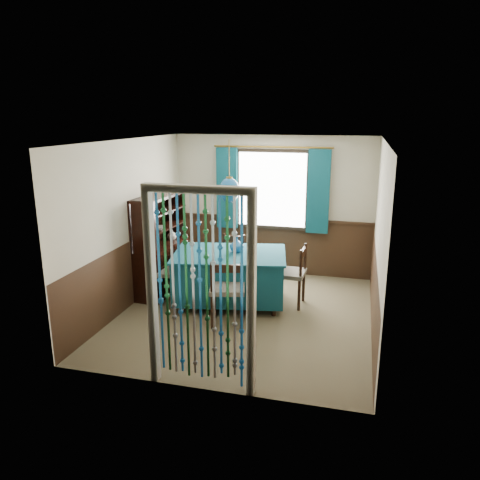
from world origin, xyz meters
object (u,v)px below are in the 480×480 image
(chair_left, at_px, (165,272))
(pendant_lamp, at_px, (229,190))
(chair_near, at_px, (227,290))
(bowl_shelf, at_px, (158,228))
(vase_table, at_px, (237,245))
(sideboard, at_px, (161,258))
(chair_right, at_px, (292,274))
(chair_far, at_px, (232,259))
(dining_table, at_px, (230,275))
(vase_sideboard, at_px, (172,234))

(chair_left, relative_size, pendant_lamp, 0.99)
(chair_near, bearing_deg, bowl_shelf, 136.52)
(chair_near, bearing_deg, chair_left, 139.93)
(chair_left, distance_m, vase_table, 1.19)
(chair_near, distance_m, pendant_lamp, 1.48)
(sideboard, bearing_deg, bowl_shelf, -70.05)
(bowl_shelf, bearing_deg, vase_table, 3.16)
(chair_right, bearing_deg, chair_left, 103.07)
(sideboard, xyz_separation_m, vase_table, (1.32, -0.13, 0.35))
(pendant_lamp, bearing_deg, chair_far, 103.62)
(dining_table, height_order, chair_left, chair_left)
(chair_near, height_order, chair_left, chair_near)
(bowl_shelf, xyz_separation_m, vase_sideboard, (0.00, 0.54, -0.23))
(dining_table, xyz_separation_m, vase_table, (0.09, 0.09, 0.45))
(bowl_shelf, relative_size, vase_sideboard, 1.23)
(dining_table, height_order, chair_right, chair_right)
(pendant_lamp, bearing_deg, chair_right, 11.19)
(vase_table, bearing_deg, chair_near, -83.94)
(chair_far, distance_m, vase_sideboard, 1.10)
(chair_left, bearing_deg, vase_table, 95.33)
(dining_table, xyz_separation_m, pendant_lamp, (0.00, 0.00, 1.31))
(vase_sideboard, bearing_deg, dining_table, -25.69)
(bowl_shelf, bearing_deg, vase_sideboard, 90.00)
(chair_far, height_order, chair_left, chair_left)
(vase_table, xyz_separation_m, vase_sideboard, (-1.26, 0.47, -0.02))
(chair_right, height_order, vase_table, vase_table)
(dining_table, relative_size, bowl_shelf, 8.17)
(chair_near, relative_size, chair_left, 1.06)
(bowl_shelf, bearing_deg, chair_far, 37.02)
(chair_far, bearing_deg, dining_table, 104.19)
(chair_left, height_order, pendant_lamp, pendant_lamp)
(chair_near, bearing_deg, sideboard, 131.56)
(chair_near, height_order, pendant_lamp, pendant_lamp)
(chair_right, bearing_deg, chair_near, 143.55)
(vase_sideboard, bearing_deg, sideboard, -99.96)
(vase_sideboard, bearing_deg, bowl_shelf, -90.00)
(chair_near, distance_m, vase_sideboard, 1.92)
(dining_table, bearing_deg, chair_left, 179.05)
(dining_table, bearing_deg, vase_sideboard, 143.77)
(sideboard, xyz_separation_m, vase_sideboard, (0.06, 0.34, 0.33))
(chair_left, relative_size, vase_table, 4.37)
(chair_right, xyz_separation_m, pendant_lamp, (-0.93, -0.18, 1.27))
(sideboard, xyz_separation_m, pendant_lamp, (1.23, -0.22, 1.21))
(chair_near, relative_size, pendant_lamp, 1.06)
(vase_table, relative_size, bowl_shelf, 0.91)
(bowl_shelf, bearing_deg, chair_left, -47.30)
(chair_near, xyz_separation_m, pendant_lamp, (-0.17, 0.75, 1.26))
(chair_near, distance_m, vase_table, 0.93)
(chair_near, height_order, chair_right, chair_near)
(chair_far, relative_size, chair_right, 0.93)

